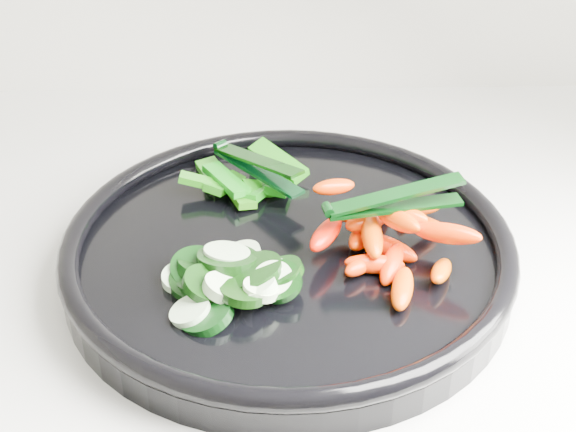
{
  "coord_description": "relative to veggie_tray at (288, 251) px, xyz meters",
  "views": [
    {
      "loc": [
        -0.52,
        1.09,
        1.34
      ],
      "look_at": [
        -0.51,
        1.63,
        0.99
      ],
      "focal_mm": 50.0,
      "sensor_mm": 36.0,
      "label": 1
    }
  ],
  "objects": [
    {
      "name": "tong_pepper",
      "position": [
        -0.03,
        0.09,
        0.03
      ],
      "size": [
        0.08,
        0.1,
        0.02
      ],
      "color": "black",
      "rests_on": "pepper_pile"
    },
    {
      "name": "pepper_pile",
      "position": [
        -0.03,
        0.09,
        0.01
      ],
      "size": [
        0.12,
        0.1,
        0.03
      ],
      "color": "#0A6F0B",
      "rests_on": "veggie_tray"
    },
    {
      "name": "tong_carrot",
      "position": [
        0.08,
        -0.01,
        0.05
      ],
      "size": [
        0.11,
        0.04,
        0.02
      ],
      "color": "black",
      "rests_on": "carrot_pile"
    },
    {
      "name": "veggie_tray",
      "position": [
        0.0,
        0.0,
        0.0
      ],
      "size": [
        0.43,
        0.43,
        0.04
      ],
      "color": "black",
      "rests_on": "counter"
    },
    {
      "name": "carrot_pile",
      "position": [
        0.08,
        -0.01,
        0.02
      ],
      "size": [
        0.14,
        0.17,
        0.06
      ],
      "color": "#FF1600",
      "rests_on": "veggie_tray"
    },
    {
      "name": "cucumber_pile",
      "position": [
        -0.05,
        -0.05,
        0.01
      ],
      "size": [
        0.12,
        0.12,
        0.04
      ],
      "color": "black",
      "rests_on": "veggie_tray"
    }
  ]
}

